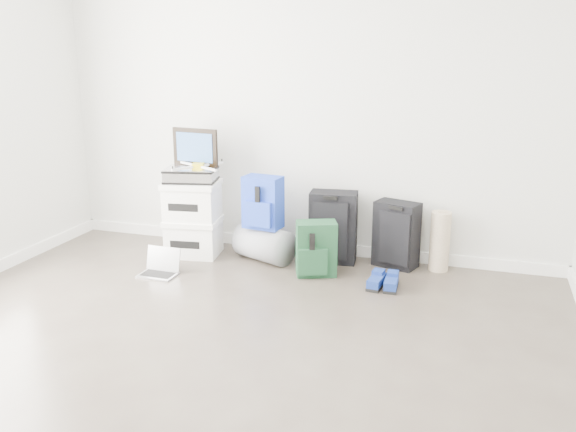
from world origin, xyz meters
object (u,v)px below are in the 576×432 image
(laptop, at_px, (160,268))
(carry_on, at_px, (396,235))
(briefcase, at_px, (191,175))
(boxes_stack, at_px, (193,218))
(duffel_bag, at_px, (264,244))
(large_suitcase, at_px, (333,227))

(laptop, bearing_deg, carry_on, 23.96)
(briefcase, bearing_deg, carry_on, -4.72)
(boxes_stack, relative_size, duffel_bag, 1.35)
(briefcase, relative_size, large_suitcase, 0.69)
(boxes_stack, xyz_separation_m, laptop, (-0.05, -0.54, -0.28))
(duffel_bag, height_order, large_suitcase, large_suitcase)
(duffel_bag, relative_size, carry_on, 0.89)
(large_suitcase, bearing_deg, duffel_bag, -171.33)
(duffel_bag, bearing_deg, carry_on, 33.63)
(duffel_bag, xyz_separation_m, carry_on, (1.11, 0.20, 0.13))
(carry_on, relative_size, laptop, 1.85)
(briefcase, height_order, large_suitcase, briefcase)
(boxes_stack, xyz_separation_m, large_suitcase, (1.22, 0.19, -0.03))
(large_suitcase, relative_size, laptop, 2.04)
(boxes_stack, distance_m, briefcase, 0.39)
(boxes_stack, bearing_deg, large_suitcase, 0.69)
(duffel_bag, xyz_separation_m, large_suitcase, (0.57, 0.16, 0.16))
(duffel_bag, relative_size, laptop, 1.64)
(boxes_stack, distance_m, large_suitcase, 1.24)
(briefcase, xyz_separation_m, large_suitcase, (1.22, 0.19, -0.42))
(duffel_bag, height_order, laptop, duffel_bag)
(duffel_bag, height_order, carry_on, carry_on)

